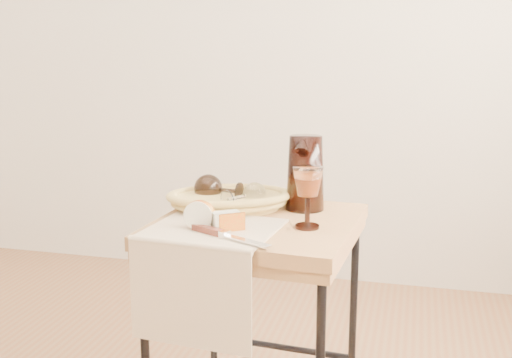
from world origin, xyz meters
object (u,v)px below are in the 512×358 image
(bread_basket, at_px, (229,201))
(wine_goblet, at_px, (308,197))
(pitcher, at_px, (305,173))
(apple_half, at_px, (200,214))
(goblet_lying_b, at_px, (243,197))
(side_table, at_px, (258,332))
(goblet_lying_a, at_px, (221,190))
(table_knife, at_px, (227,234))
(tea_towel, at_px, (213,229))

(bread_basket, bearing_deg, wine_goblet, -49.29)
(pitcher, bearing_deg, wine_goblet, -78.51)
(apple_half, bearing_deg, goblet_lying_b, 70.29)
(wine_goblet, bearing_deg, goblet_lying_b, 151.60)
(side_table, distance_m, goblet_lying_a, 0.43)
(goblet_lying_b, bearing_deg, table_knife, -139.38)
(bread_basket, xyz_separation_m, table_knife, (0.08, -0.29, -0.01))
(tea_towel, distance_m, goblet_lying_a, 0.24)
(wine_goblet, bearing_deg, tea_towel, -161.37)
(side_table, height_order, pitcher, pitcher)
(side_table, xyz_separation_m, bread_basket, (-0.11, 0.08, 0.37))
(tea_towel, bearing_deg, wine_goblet, 23.99)
(goblet_lying_a, distance_m, apple_half, 0.24)
(wine_goblet, relative_size, apple_half, 2.02)
(side_table, bearing_deg, wine_goblet, -19.50)
(pitcher, relative_size, apple_half, 3.13)
(bread_basket, bearing_deg, goblet_lying_b, -43.88)
(tea_towel, height_order, pitcher, pitcher)
(bread_basket, height_order, table_knife, bread_basket)
(bread_basket, bearing_deg, pitcher, -6.11)
(tea_towel, height_order, wine_goblet, wine_goblet)
(pitcher, distance_m, wine_goblet, 0.20)
(side_table, height_order, tea_towel, tea_towel)
(side_table, height_order, goblet_lying_a, goblet_lying_a)
(bread_basket, bearing_deg, side_table, -58.47)
(goblet_lying_a, bearing_deg, table_knife, 119.75)
(goblet_lying_b, relative_size, wine_goblet, 0.68)
(goblet_lying_a, distance_m, wine_goblet, 0.33)
(goblet_lying_b, bearing_deg, goblet_lying_a, 99.82)
(tea_towel, height_order, table_knife, table_knife)
(tea_towel, relative_size, bread_basket, 1.01)
(table_knife, bearing_deg, side_table, 108.58)
(wine_goblet, distance_m, apple_half, 0.29)
(side_table, bearing_deg, bread_basket, 143.60)
(side_table, distance_m, tea_towel, 0.38)
(pitcher, bearing_deg, apple_half, -129.31)
(bread_basket, xyz_separation_m, apple_half, (-0.01, -0.22, 0.02))
(side_table, distance_m, goblet_lying_b, 0.40)
(tea_towel, bearing_deg, table_knife, -45.53)
(tea_towel, distance_m, apple_half, 0.05)
(goblet_lying_a, height_order, table_knife, goblet_lying_a)
(goblet_lying_a, height_order, apple_half, goblet_lying_a)
(pitcher, bearing_deg, tea_towel, -126.13)
(tea_towel, bearing_deg, goblet_lying_a, 107.57)
(goblet_lying_b, height_order, apple_half, same)
(side_table, bearing_deg, apple_half, -129.88)
(bread_basket, xyz_separation_m, wine_goblet, (0.26, -0.13, 0.06))
(tea_towel, relative_size, apple_half, 3.96)
(tea_towel, relative_size, pitcher, 1.27)
(goblet_lying_a, height_order, pitcher, pitcher)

